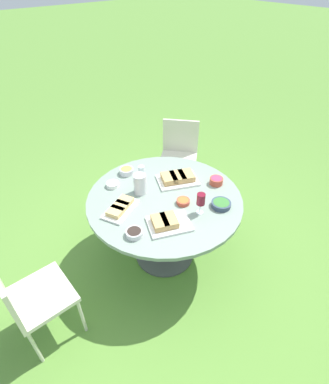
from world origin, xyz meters
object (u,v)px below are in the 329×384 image
Objects in this scene: dining_table at (164,207)px; chair_near_right at (28,296)px; wine_glass at (201,200)px; chair_near_left at (179,151)px; water_pitcher at (140,184)px.

chair_near_right is (1.28, -0.01, -0.12)m from dining_table.
wine_glass is (-1.37, 0.35, 0.37)m from chair_near_right.
chair_near_left is 1.00× the size of chair_near_right.
dining_table is at bearing -75.11° from wine_glass.
dining_table is 1.54× the size of chair_near_left.
water_pitcher is at bearing -68.55° from wine_glass.
water_pitcher reaches higher than dining_table.
wine_glass is at bearing 104.89° from dining_table.
chair_near_right is 1.22m from water_pitcher.
wine_glass reaches higher than dining_table.
chair_near_right is at bearing -0.35° from dining_table.
water_pitcher is (0.12, -0.19, 0.21)m from dining_table.
chair_near_right reaches higher than dining_table.
water_pitcher reaches higher than chair_near_right.
chair_near_left is at bearing -160.55° from chair_near_right.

